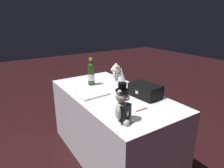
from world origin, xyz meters
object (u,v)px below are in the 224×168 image
gift_case_black (145,91)px  signing_pen (142,109)px  teddy_bear_bride (117,75)px  teddy_bear_groom (123,107)px  guestbook (92,94)px  champagne_bottle (91,74)px

gift_case_black → signing_pen: bearing=-46.0°
teddy_bear_bride → teddy_bear_groom: bearing=-31.9°
teddy_bear_groom → guestbook: bearing=174.1°
signing_pen → gift_case_black: size_ratio=0.41×
teddy_bear_bride → champagne_bottle: bearing=-117.8°
gift_case_black → guestbook: bearing=-128.3°
teddy_bear_bride → gift_case_black: bearing=0.8°
signing_pen → teddy_bear_groom: bearing=-74.6°
champagne_bottle → signing_pen: 0.82m
champagne_bottle → gift_case_black: (0.60, 0.27, -0.07)m
teddy_bear_groom → signing_pen: bearing=105.4°
signing_pen → guestbook: (-0.53, -0.19, 0.01)m
teddy_bear_groom → teddy_bear_bride: teddy_bear_groom is taller
teddy_bear_bride → signing_pen: bearing=-17.2°
champagne_bottle → guestbook: champagne_bottle is taller
teddy_bear_bride → signing_pen: teddy_bear_bride is taller
teddy_bear_groom → champagne_bottle: size_ratio=0.98×
champagne_bottle → signing_pen: champagne_bottle is taller
gift_case_black → teddy_bear_bride: bearing=-179.2°
signing_pen → guestbook: guestbook is taller
teddy_bear_groom → champagne_bottle: 0.90m
teddy_bear_bride → gift_case_black: (0.46, 0.01, -0.04)m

